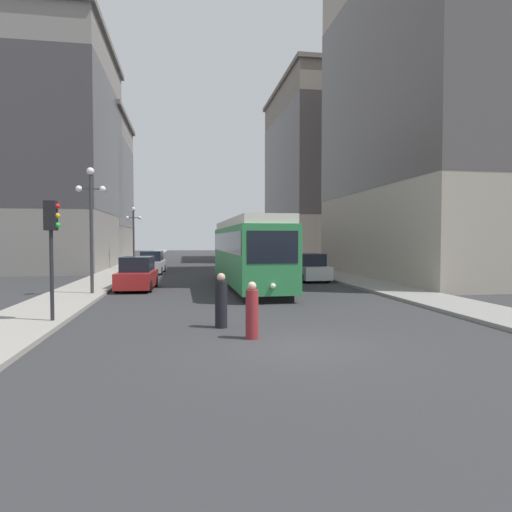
{
  "coord_description": "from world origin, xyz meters",
  "views": [
    {
      "loc": [
        -2.9,
        -11.02,
        2.79
      ],
      "look_at": [
        0.23,
        7.98,
        2.05
      ],
      "focal_mm": 31.07,
      "sensor_mm": 36.0,
      "label": 1
    }
  ],
  "objects_px": {
    "parked_car_left_mid": "(137,274)",
    "pedestrian_crossing_far": "(252,312)",
    "transit_bus": "(261,248)",
    "parked_car_left_near": "(152,263)",
    "parked_car_right_far": "(309,268)",
    "traffic_light_near_left": "(51,229)",
    "streetcar": "(247,251)",
    "pedestrian_crossing_near": "(221,302)",
    "lamp_post_left_far": "(134,228)",
    "lamp_post_left_near": "(91,212)"
  },
  "relations": [
    {
      "from": "parked_car_left_mid",
      "to": "parked_car_right_far",
      "type": "relative_size",
      "value": 0.96
    },
    {
      "from": "parked_car_right_far",
      "to": "lamp_post_left_near",
      "type": "xyz_separation_m",
      "value": [
        -12.7,
        -6.12,
        3.26
      ]
    },
    {
      "from": "traffic_light_near_left",
      "to": "parked_car_left_near",
      "type": "bearing_deg",
      "value": 85.54
    },
    {
      "from": "parked_car_left_near",
      "to": "parked_car_right_far",
      "type": "relative_size",
      "value": 1.11
    },
    {
      "from": "transit_bus",
      "to": "pedestrian_crossing_near",
      "type": "bearing_deg",
      "value": -100.78
    },
    {
      "from": "lamp_post_left_near",
      "to": "streetcar",
      "type": "bearing_deg",
      "value": 19.69
    },
    {
      "from": "parked_car_left_mid",
      "to": "traffic_light_near_left",
      "type": "distance_m",
      "value": 10.25
    },
    {
      "from": "parked_car_left_near",
      "to": "traffic_light_near_left",
      "type": "relative_size",
      "value": 1.29
    },
    {
      "from": "pedestrian_crossing_far",
      "to": "lamp_post_left_near",
      "type": "relative_size",
      "value": 0.26
    },
    {
      "from": "transit_bus",
      "to": "traffic_light_near_left",
      "type": "distance_m",
      "value": 26.32
    },
    {
      "from": "parked_car_left_mid",
      "to": "traffic_light_near_left",
      "type": "xyz_separation_m",
      "value": [
        -1.68,
        -9.85,
        2.28
      ]
    },
    {
      "from": "transit_bus",
      "to": "pedestrian_crossing_near",
      "type": "xyz_separation_m",
      "value": [
        -5.7,
        -25.19,
        -1.15
      ]
    },
    {
      "from": "parked_car_left_mid",
      "to": "lamp_post_left_far",
      "type": "bearing_deg",
      "value": 100.01
    },
    {
      "from": "parked_car_right_far",
      "to": "traffic_light_near_left",
      "type": "distance_m",
      "value": 18.53
    },
    {
      "from": "pedestrian_crossing_far",
      "to": "lamp_post_left_near",
      "type": "distance_m",
      "value": 12.6
    },
    {
      "from": "parked_car_right_far",
      "to": "pedestrian_crossing_far",
      "type": "height_order",
      "value": "parked_car_right_far"
    },
    {
      "from": "parked_car_left_near",
      "to": "parked_car_right_far",
      "type": "xyz_separation_m",
      "value": [
        10.79,
        -8.06,
        -0.0
      ]
    },
    {
      "from": "parked_car_left_near",
      "to": "lamp_post_left_far",
      "type": "distance_m",
      "value": 5.63
    },
    {
      "from": "streetcar",
      "to": "lamp_post_left_near",
      "type": "relative_size",
      "value": 2.36
    },
    {
      "from": "parked_car_right_far",
      "to": "traffic_light_near_left",
      "type": "bearing_deg",
      "value": 44.86
    },
    {
      "from": "parked_car_left_mid",
      "to": "parked_car_right_far",
      "type": "xyz_separation_m",
      "value": [
        10.79,
        3.65,
        0.0
      ]
    },
    {
      "from": "parked_car_left_near",
      "to": "parked_car_left_mid",
      "type": "bearing_deg",
      "value": -87.84
    },
    {
      "from": "traffic_light_near_left",
      "to": "lamp_post_left_near",
      "type": "relative_size",
      "value": 0.63
    },
    {
      "from": "pedestrian_crossing_far",
      "to": "parked_car_left_mid",
      "type": "bearing_deg",
      "value": -123.4
    },
    {
      "from": "parked_car_left_near",
      "to": "pedestrian_crossing_far",
      "type": "xyz_separation_m",
      "value": [
        4.38,
        -24.57,
        -0.1
      ]
    },
    {
      "from": "pedestrian_crossing_far",
      "to": "traffic_light_near_left",
      "type": "distance_m",
      "value": 7.17
    },
    {
      "from": "lamp_post_left_far",
      "to": "parked_car_right_far",
      "type": "bearing_deg",
      "value": -44.52
    },
    {
      "from": "parked_car_left_near",
      "to": "pedestrian_crossing_near",
      "type": "xyz_separation_m",
      "value": [
        3.66,
        -22.89,
        -0.04
      ]
    },
    {
      "from": "parked_car_right_far",
      "to": "lamp_post_left_far",
      "type": "height_order",
      "value": "lamp_post_left_far"
    },
    {
      "from": "parked_car_left_near",
      "to": "lamp_post_left_near",
      "type": "xyz_separation_m",
      "value": [
        -1.9,
        -14.18,
        3.26
      ]
    },
    {
      "from": "streetcar",
      "to": "transit_bus",
      "type": "relative_size",
      "value": 1.16
    },
    {
      "from": "lamp_post_left_near",
      "to": "lamp_post_left_far",
      "type": "distance_m",
      "value": 18.61
    },
    {
      "from": "streetcar",
      "to": "parked_car_right_far",
      "type": "height_order",
      "value": "streetcar"
    },
    {
      "from": "parked_car_left_mid",
      "to": "traffic_light_near_left",
      "type": "bearing_deg",
      "value": -96.41
    },
    {
      "from": "parked_car_left_mid",
      "to": "lamp_post_left_near",
      "type": "relative_size",
      "value": 0.71
    },
    {
      "from": "transit_bus",
      "to": "parked_car_left_mid",
      "type": "bearing_deg",
      "value": -121.78
    },
    {
      "from": "parked_car_left_near",
      "to": "lamp_post_left_near",
      "type": "bearing_deg",
      "value": -95.47
    },
    {
      "from": "parked_car_left_mid",
      "to": "parked_car_right_far",
      "type": "bearing_deg",
      "value": 21.97
    },
    {
      "from": "lamp_post_left_far",
      "to": "traffic_light_near_left",
      "type": "bearing_deg",
      "value": -89.52
    },
    {
      "from": "transit_bus",
      "to": "parked_car_left_near",
      "type": "relative_size",
      "value": 2.48
    },
    {
      "from": "streetcar",
      "to": "parked_car_right_far",
      "type": "relative_size",
      "value": 3.18
    },
    {
      "from": "transit_bus",
      "to": "parked_car_right_far",
      "type": "xyz_separation_m",
      "value": [
        1.43,
        -10.36,
        -1.1
      ]
    },
    {
      "from": "pedestrian_crossing_near",
      "to": "traffic_light_near_left",
      "type": "relative_size",
      "value": 0.45
    },
    {
      "from": "transit_bus",
      "to": "pedestrian_crossing_near",
      "type": "height_order",
      "value": "transit_bus"
    },
    {
      "from": "parked_car_left_near",
      "to": "parked_car_right_far",
      "type": "bearing_deg",
      "value": -34.6
    },
    {
      "from": "pedestrian_crossing_far",
      "to": "traffic_light_near_left",
      "type": "height_order",
      "value": "traffic_light_near_left"
    },
    {
      "from": "parked_car_left_mid",
      "to": "pedestrian_crossing_far",
      "type": "height_order",
      "value": "parked_car_left_mid"
    },
    {
      "from": "streetcar",
      "to": "parked_car_left_mid",
      "type": "bearing_deg",
      "value": -176.65
    },
    {
      "from": "streetcar",
      "to": "parked_car_left_near",
      "type": "distance_m",
      "value": 12.93
    },
    {
      "from": "pedestrian_crossing_near",
      "to": "lamp_post_left_far",
      "type": "bearing_deg",
      "value": 71.04
    }
  ]
}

